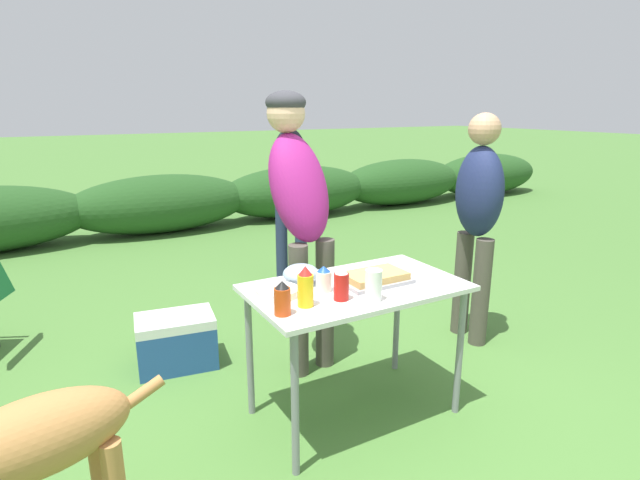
{
  "coord_description": "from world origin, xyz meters",
  "views": [
    {
      "loc": [
        -1.34,
        -2.01,
        1.63
      ],
      "look_at": [
        0.0,
        0.38,
        0.89
      ],
      "focal_mm": 28.0,
      "sensor_mm": 36.0,
      "label": 1
    }
  ],
  "objects_px": {
    "mayo_bottle": "(324,279)",
    "standing_person_in_navy_coat": "(299,199)",
    "standing_person_in_red_jacket": "(290,178)",
    "paper_cup_stack": "(374,285)",
    "ketchup_bottle": "(341,284)",
    "folding_table": "(356,299)",
    "dog": "(19,455)",
    "food_tray": "(375,278)",
    "mustard_bottle": "(305,287)",
    "mixing_bowl": "(301,274)",
    "plate_stack": "(278,292)",
    "standing_person_in_gray_fleece": "(478,209)",
    "hot_sauce_bottle": "(282,299)",
    "cooler_box": "(176,341)"
  },
  "relations": [
    {
      "from": "mayo_bottle",
      "to": "mixing_bowl",
      "type": "bearing_deg",
      "value": 105.8
    },
    {
      "from": "paper_cup_stack",
      "to": "ketchup_bottle",
      "type": "xyz_separation_m",
      "value": [
        -0.13,
        0.08,
        0.0
      ]
    },
    {
      "from": "mayo_bottle",
      "to": "standing_person_in_red_jacket",
      "type": "distance_m",
      "value": 2.0
    },
    {
      "from": "plate_stack",
      "to": "standing_person_in_navy_coat",
      "type": "height_order",
      "value": "standing_person_in_navy_coat"
    },
    {
      "from": "hot_sauce_bottle",
      "to": "standing_person_in_gray_fleece",
      "type": "height_order",
      "value": "standing_person_in_gray_fleece"
    },
    {
      "from": "folding_table",
      "to": "dog",
      "type": "height_order",
      "value": "dog"
    },
    {
      "from": "standing_person_in_gray_fleece",
      "to": "cooler_box",
      "type": "relative_size",
      "value": 3.05
    },
    {
      "from": "mixing_bowl",
      "to": "cooler_box",
      "type": "distance_m",
      "value": 1.14
    },
    {
      "from": "food_tray",
      "to": "paper_cup_stack",
      "type": "height_order",
      "value": "paper_cup_stack"
    },
    {
      "from": "food_tray",
      "to": "cooler_box",
      "type": "height_order",
      "value": "food_tray"
    },
    {
      "from": "plate_stack",
      "to": "dog",
      "type": "height_order",
      "value": "same"
    },
    {
      "from": "plate_stack",
      "to": "mixing_bowl",
      "type": "relative_size",
      "value": 1.1
    },
    {
      "from": "dog",
      "to": "mayo_bottle",
      "type": "bearing_deg",
      "value": -86.61
    },
    {
      "from": "folding_table",
      "to": "dog",
      "type": "bearing_deg",
      "value": -167.79
    },
    {
      "from": "food_tray",
      "to": "mustard_bottle",
      "type": "relative_size",
      "value": 1.86
    },
    {
      "from": "food_tray",
      "to": "ketchup_bottle",
      "type": "xyz_separation_m",
      "value": [
        -0.28,
        -0.11,
        0.05
      ]
    },
    {
      "from": "plate_stack",
      "to": "mustard_bottle",
      "type": "xyz_separation_m",
      "value": [
        0.06,
        -0.18,
        0.07
      ]
    },
    {
      "from": "plate_stack",
      "to": "standing_person_in_red_jacket",
      "type": "xyz_separation_m",
      "value": [
        0.95,
        1.8,
        0.27
      ]
    },
    {
      "from": "folding_table",
      "to": "plate_stack",
      "type": "relative_size",
      "value": 5.28
    },
    {
      "from": "mayo_bottle",
      "to": "standing_person_in_navy_coat",
      "type": "bearing_deg",
      "value": 73.12
    },
    {
      "from": "mixing_bowl",
      "to": "dog",
      "type": "distance_m",
      "value": 1.4
    },
    {
      "from": "standing_person_in_navy_coat",
      "to": "standing_person_in_red_jacket",
      "type": "distance_m",
      "value": 1.33
    },
    {
      "from": "standing_person_in_navy_coat",
      "to": "dog",
      "type": "relative_size",
      "value": 1.8
    },
    {
      "from": "dog",
      "to": "standing_person_in_navy_coat",
      "type": "bearing_deg",
      "value": -68.28
    },
    {
      "from": "plate_stack",
      "to": "hot_sauce_bottle",
      "type": "height_order",
      "value": "hot_sauce_bottle"
    },
    {
      "from": "mayo_bottle",
      "to": "dog",
      "type": "relative_size",
      "value": 0.14
    },
    {
      "from": "folding_table",
      "to": "cooler_box",
      "type": "bearing_deg",
      "value": 125.82
    },
    {
      "from": "mayo_bottle",
      "to": "cooler_box",
      "type": "xyz_separation_m",
      "value": [
        -0.53,
        0.98,
        -0.63
      ]
    },
    {
      "from": "food_tray",
      "to": "mayo_bottle",
      "type": "height_order",
      "value": "mayo_bottle"
    },
    {
      "from": "ketchup_bottle",
      "to": "folding_table",
      "type": "bearing_deg",
      "value": 36.92
    },
    {
      "from": "paper_cup_stack",
      "to": "mayo_bottle",
      "type": "relative_size",
      "value": 1.16
    },
    {
      "from": "folding_table",
      "to": "dog",
      "type": "relative_size",
      "value": 1.15
    },
    {
      "from": "hot_sauce_bottle",
      "to": "mayo_bottle",
      "type": "height_order",
      "value": "hot_sauce_bottle"
    },
    {
      "from": "paper_cup_stack",
      "to": "ketchup_bottle",
      "type": "relative_size",
      "value": 0.9
    },
    {
      "from": "paper_cup_stack",
      "to": "mustard_bottle",
      "type": "relative_size",
      "value": 0.78
    },
    {
      "from": "folding_table",
      "to": "mustard_bottle",
      "type": "xyz_separation_m",
      "value": [
        -0.35,
        -0.11,
        0.17
      ]
    },
    {
      "from": "mayo_bottle",
      "to": "ketchup_bottle",
      "type": "height_order",
      "value": "ketchup_bottle"
    },
    {
      "from": "plate_stack",
      "to": "dog",
      "type": "distance_m",
      "value": 1.2
    },
    {
      "from": "food_tray",
      "to": "mayo_bottle",
      "type": "relative_size",
      "value": 2.75
    },
    {
      "from": "standing_person_in_gray_fleece",
      "to": "dog",
      "type": "distance_m",
      "value": 2.86
    },
    {
      "from": "folding_table",
      "to": "food_tray",
      "type": "bearing_deg",
      "value": -6.84
    },
    {
      "from": "food_tray",
      "to": "standing_person_in_gray_fleece",
      "type": "bearing_deg",
      "value": 18.87
    },
    {
      "from": "standing_person_in_navy_coat",
      "to": "standing_person_in_gray_fleece",
      "type": "relative_size",
      "value": 1.08
    },
    {
      "from": "hot_sauce_bottle",
      "to": "mayo_bottle",
      "type": "distance_m",
      "value": 0.34
    },
    {
      "from": "mixing_bowl",
      "to": "mustard_bottle",
      "type": "relative_size",
      "value": 0.98
    },
    {
      "from": "folding_table",
      "to": "mustard_bottle",
      "type": "relative_size",
      "value": 5.7
    },
    {
      "from": "mixing_bowl",
      "to": "standing_person_in_gray_fleece",
      "type": "bearing_deg",
      "value": 7.78
    },
    {
      "from": "ketchup_bottle",
      "to": "standing_person_in_gray_fleece",
      "type": "bearing_deg",
      "value": 19.59
    },
    {
      "from": "folding_table",
      "to": "mustard_bottle",
      "type": "bearing_deg",
      "value": -162.26
    },
    {
      "from": "standing_person_in_navy_coat",
      "to": "dog",
      "type": "distance_m",
      "value": 1.89
    }
  ]
}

